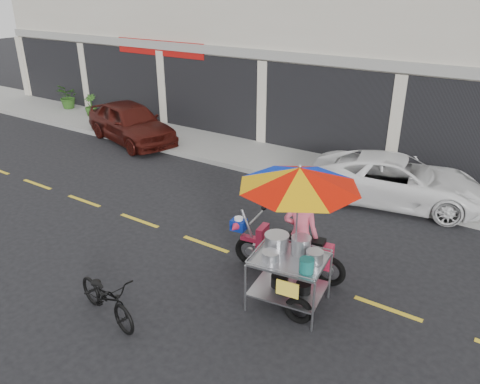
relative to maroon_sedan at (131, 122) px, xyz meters
The scene contains 9 objects.
ground 9.65m from the maroon_sedan, 26.62° to the right, with size 90.00×90.00×0.00m, color black.
sidewalk 8.71m from the maroon_sedan, ahead, with size 45.00×3.00×0.15m, color gray.
centerline 9.65m from the maroon_sedan, 26.62° to the right, with size 42.00×0.10×0.01m, color gold.
maroon_sedan is the anchor object (origin of this frame).
white_pickup 9.37m from the maroon_sedan, ahead, with size 2.03×4.39×1.22m, color white.
plant_tall 5.61m from the maroon_sedan, 164.19° to the left, with size 0.95×0.82×1.05m, color #29521A.
plant_short 3.83m from the maroon_sedan, 160.98° to the left, with size 0.49×0.49×0.88m, color #29521A.
near_bicycle 9.83m from the maroon_sedan, 46.82° to the right, with size 0.56×1.61×0.84m, color black.
food_vendor_rig 10.24m from the maroon_sedan, 28.11° to the right, with size 2.82×2.26×2.63m.
Camera 1 is at (3.51, -6.95, 5.21)m, focal length 35.00 mm.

